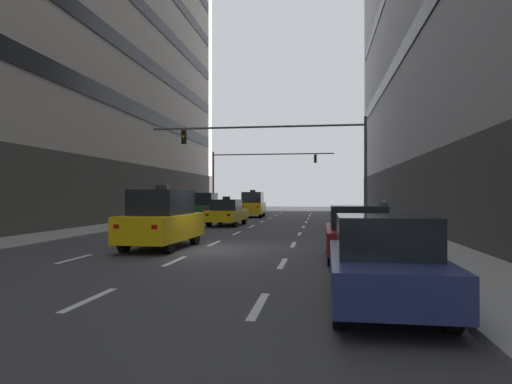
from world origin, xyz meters
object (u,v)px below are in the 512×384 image
at_px(car_parked_0, 383,262).
at_px(car_driving_3, 204,207).
at_px(taxi_driving_0, 162,219).
at_px(car_parked_1, 357,233).
at_px(pedestrian_0, 384,209).
at_px(taxi_driving_2, 227,213).
at_px(taxi_driving_1, 253,205).
at_px(traffic_signal_0, 293,148).
at_px(traffic_signal_1, 252,168).

bearing_deg(car_parked_0, car_driving_3, 111.25).
distance_m(taxi_driving_0, car_driving_3, 18.65).
relative_size(car_parked_1, pedestrian_0, 2.98).
distance_m(taxi_driving_2, car_parked_0, 21.56).
bearing_deg(taxi_driving_1, taxi_driving_2, -89.91).
bearing_deg(pedestrian_0, taxi_driving_1, 143.47).
distance_m(car_driving_3, traffic_signal_0, 11.40).
bearing_deg(pedestrian_0, taxi_driving_2, -161.52).
bearing_deg(taxi_driving_0, car_driving_3, 100.07).
height_order(car_driving_3, car_parked_1, car_driving_3).
distance_m(taxi_driving_0, taxi_driving_1, 23.58).
height_order(taxi_driving_0, car_parked_0, taxi_driving_0).
bearing_deg(car_driving_3, taxi_driving_1, 59.67).
bearing_deg(car_parked_1, pedestrian_0, 79.81).
relative_size(car_driving_3, traffic_signal_1, 0.36).
relative_size(taxi_driving_0, traffic_signal_0, 0.35).
height_order(car_parked_1, traffic_signal_1, traffic_signal_1).
height_order(taxi_driving_1, car_driving_3, taxi_driving_1).
distance_m(taxi_driving_2, traffic_signal_0, 6.17).
distance_m(taxi_driving_0, traffic_signal_1, 30.15).
distance_m(car_driving_3, traffic_signal_1, 12.29).
bearing_deg(car_parked_0, traffic_signal_0, 98.56).
distance_m(taxi_driving_2, car_parked_1, 16.06).
bearing_deg(car_driving_3, traffic_signal_1, 80.16).
distance_m(car_parked_1, pedestrian_0, 18.12).
height_order(car_driving_3, pedestrian_0, car_driving_3).
bearing_deg(taxi_driving_1, car_parked_0, -77.19).
distance_m(car_parked_0, pedestrian_0, 24.01).
bearing_deg(taxi_driving_2, car_parked_1, -63.59).
relative_size(car_parked_1, traffic_signal_0, 0.34).
height_order(taxi_driving_1, taxi_driving_2, taxi_driving_1).
distance_m(car_parked_1, traffic_signal_1, 33.11).
height_order(car_driving_3, traffic_signal_0, traffic_signal_0).
height_order(car_parked_0, traffic_signal_1, traffic_signal_1).
relative_size(traffic_signal_0, traffic_signal_1, 1.02).
xyz_separation_m(taxi_driving_1, traffic_signal_0, (4.38, -13.03, 3.64)).
height_order(car_parked_1, pedestrian_0, car_parked_1).
relative_size(taxi_driving_0, car_parked_0, 1.04).
bearing_deg(car_parked_1, car_parked_0, -90.01).
bearing_deg(taxi_driving_0, taxi_driving_2, 90.88).
xyz_separation_m(taxi_driving_2, car_driving_3, (-3.07, 5.92, 0.23)).
bearing_deg(traffic_signal_0, taxi_driving_2, 156.54).
distance_m(taxi_driving_2, traffic_signal_1, 17.93).
relative_size(taxi_driving_1, pedestrian_0, 3.14).
bearing_deg(taxi_driving_2, taxi_driving_1, 90.09).
bearing_deg(car_parked_0, traffic_signal_1, 102.26).
height_order(traffic_signal_0, pedestrian_0, traffic_signal_0).
relative_size(taxi_driving_1, traffic_signal_0, 0.36).
distance_m(car_parked_0, car_parked_1, 5.96).
bearing_deg(traffic_signal_0, taxi_driving_1, 108.59).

